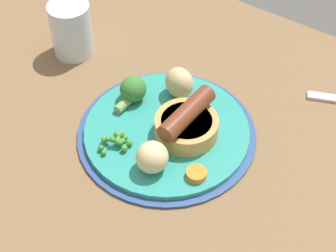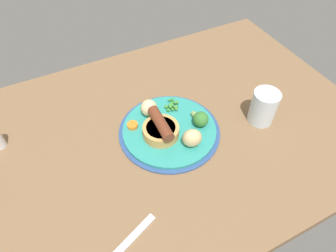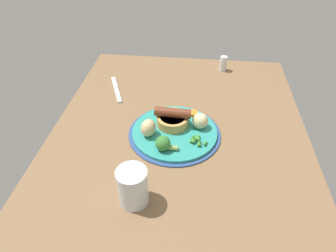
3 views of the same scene
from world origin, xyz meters
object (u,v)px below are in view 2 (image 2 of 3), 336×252
at_px(fork, 124,246).
at_px(potato_chunk_0, 149,108).
at_px(dinner_plate, 169,130).
at_px(sausage_pudding, 161,129).
at_px(potato_chunk_1, 193,138).
at_px(carrot_slice_0, 133,125).
at_px(drinking_glass, 263,107).
at_px(pea_pile, 172,105).
at_px(broccoli_floret_near, 200,119).

bearing_deg(fork, potato_chunk_0, -144.70).
bearing_deg(dinner_plate, sausage_pudding, 17.05).
bearing_deg(potato_chunk_1, potato_chunk_0, -69.87).
height_order(dinner_plate, carrot_slice_0, carrot_slice_0).
xyz_separation_m(dinner_plate, drinking_glass, (-0.26, 0.08, 0.04)).
distance_m(pea_pile, carrot_slice_0, 0.13).
relative_size(carrot_slice_0, drinking_glass, 0.30).
relative_size(dinner_plate, fork, 1.58).
height_order(sausage_pudding, fork, sausage_pudding).
relative_size(sausage_pudding, potato_chunk_1, 2.10).
bearing_deg(potato_chunk_0, drinking_glass, 151.86).
relative_size(dinner_plate, carrot_slice_0, 9.37).
relative_size(potato_chunk_1, drinking_glass, 0.53).
bearing_deg(potato_chunk_0, fork, 57.33).
bearing_deg(potato_chunk_1, drinking_glass, -179.85).
bearing_deg(carrot_slice_0, drinking_glass, 159.63).
bearing_deg(drinking_glass, fork, 18.78).
height_order(broccoli_floret_near, potato_chunk_0, potato_chunk_0).
distance_m(dinner_plate, pea_pile, 0.09).
xyz_separation_m(dinner_plate, carrot_slice_0, (0.09, -0.05, 0.01)).
relative_size(sausage_pudding, fork, 0.63).
bearing_deg(potato_chunk_0, potato_chunk_1, 110.13).
xyz_separation_m(sausage_pudding, carrot_slice_0, (0.06, -0.06, -0.02)).
relative_size(potato_chunk_0, drinking_glass, 0.50).
relative_size(potato_chunk_1, fork, 0.30).
distance_m(sausage_pudding, drinking_glass, 0.30).
distance_m(dinner_plate, potato_chunk_0, 0.09).
relative_size(broccoli_floret_near, fork, 0.36).
height_order(dinner_plate, sausage_pudding, sausage_pudding).
bearing_deg(potato_chunk_0, dinner_plate, 109.20).
height_order(dinner_plate, potato_chunk_1, potato_chunk_1).
bearing_deg(drinking_glass, broccoli_floret_near, -16.75).
height_order(potato_chunk_1, fork, potato_chunk_1).
height_order(sausage_pudding, potato_chunk_0, sausage_pudding).
bearing_deg(potato_chunk_1, broccoli_floret_near, -136.05).
xyz_separation_m(broccoli_floret_near, fork, (0.32, 0.22, -0.03)).
xyz_separation_m(broccoli_floret_near, potato_chunk_1, (0.05, 0.05, 0.01)).
bearing_deg(pea_pile, sausage_pudding, 46.66).
height_order(pea_pile, carrot_slice_0, pea_pile).
height_order(broccoli_floret_near, carrot_slice_0, broccoli_floret_near).
relative_size(potato_chunk_0, carrot_slice_0, 1.65).
bearing_deg(carrot_slice_0, fork, 64.27).
bearing_deg(drinking_glass, potato_chunk_1, 0.15).
relative_size(sausage_pudding, broccoli_floret_near, 1.74).
xyz_separation_m(broccoli_floret_near, carrot_slice_0, (0.17, -0.08, -0.02)).
height_order(broccoli_floret_near, fork, broccoli_floret_near).
bearing_deg(dinner_plate, carrot_slice_0, -30.79).
height_order(carrot_slice_0, drinking_glass, drinking_glass).
distance_m(pea_pile, drinking_glass, 0.26).
bearing_deg(drinking_glass, potato_chunk_0, -28.14).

